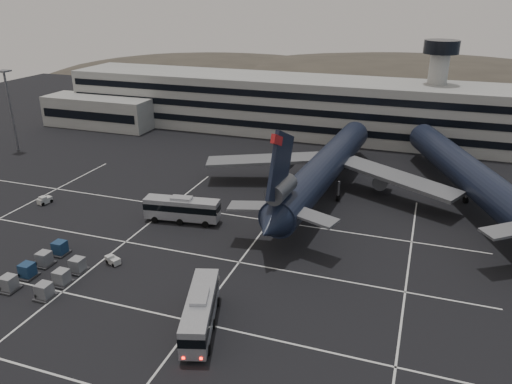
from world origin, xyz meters
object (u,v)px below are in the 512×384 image
uld_cluster (47,270)px  bus_near (200,310)px  trijet_main (324,168)px  bus_far (182,208)px  tug_a (44,200)px

uld_cluster → bus_near: bearing=-7.5°
trijet_main → uld_cluster: trijet_main is taller
bus_near → uld_cluster: bus_near is taller
bus_far → uld_cluster: (-8.97, -20.75, -1.37)m
trijet_main → bus_near: bearing=-92.2°
trijet_main → tug_a: bearing=-152.4°
bus_far → uld_cluster: bus_far is taller
tug_a → uld_cluster: bearing=-34.3°
tug_a → bus_far: bearing=17.4°
tug_a → bus_near: bearing=-14.7°
bus_near → trijet_main: bearing=66.9°
bus_far → bus_near: bearing=-156.6°
trijet_main → bus_far: 26.50m
bus_far → uld_cluster: size_ratio=1.03×
trijet_main → bus_near: size_ratio=4.62×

